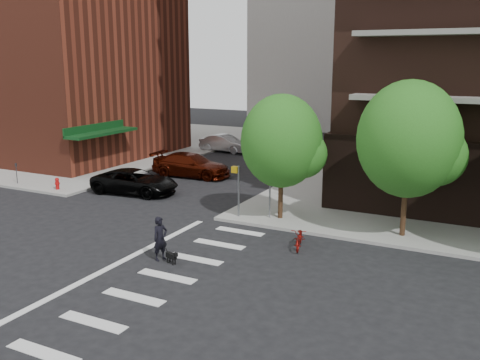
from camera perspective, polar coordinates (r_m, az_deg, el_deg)
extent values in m
plane|color=black|center=(22.29, -14.19, -8.57)|extent=(120.00, 120.00, 0.00)
cube|color=gray|center=(55.29, -17.42, 4.02)|extent=(31.00, 33.00, 0.15)
cube|color=silver|center=(16.51, -20.24, -16.92)|extent=(2.40, 0.50, 0.01)
cube|color=silver|center=(17.73, -15.38, -14.40)|extent=(2.40, 0.50, 0.01)
cube|color=silver|center=(19.08, -11.26, -12.15)|extent=(2.40, 0.50, 0.01)
cube|color=silver|center=(20.54, -7.77, -10.15)|extent=(2.40, 0.50, 0.01)
cube|color=silver|center=(22.08, -4.78, -8.40)|extent=(2.40, 0.50, 0.01)
cube|color=silver|center=(23.69, -2.22, -6.86)|extent=(2.40, 0.50, 0.01)
cube|color=silver|center=(25.36, 0.00, -5.51)|extent=(2.40, 0.50, 0.01)
cube|color=silver|center=(21.97, -13.20, -8.81)|extent=(0.30, 13.00, 0.01)
cube|color=maroon|center=(49.15, -20.67, 14.57)|extent=(20.00, 15.00, 20.00)
cube|color=#0C3814|center=(38.36, -14.46, 4.89)|extent=(1.40, 6.00, 0.20)
cylinder|color=#301E11|center=(26.77, 4.35, -1.66)|extent=(0.24, 0.24, 2.30)
sphere|color=#235B19|center=(26.21, 4.45, 4.17)|extent=(4.00, 4.00, 4.00)
cylinder|color=#301E11|center=(25.12, 17.09, -2.82)|extent=(0.24, 0.24, 2.60)
sphere|color=#235B19|center=(24.49, 17.56, 4.18)|extent=(4.50, 4.50, 4.50)
cylinder|color=slate|center=(26.93, -0.15, -1.21)|extent=(0.10, 0.10, 2.60)
cube|color=gold|center=(26.78, -0.53, 1.13)|extent=(0.32, 0.25, 0.32)
cylinder|color=slate|center=(26.79, 3.20, -1.74)|extent=(0.08, 0.08, 2.20)
cube|color=gold|center=(26.45, 3.09, 0.07)|extent=(0.64, 0.02, 0.64)
cylinder|color=#A50C0C|center=(34.56, -18.91, -0.46)|extent=(0.22, 0.22, 0.60)
sphere|color=#A50C0C|center=(34.50, -18.94, 0.04)|extent=(0.24, 0.24, 0.24)
cylinder|color=black|center=(37.07, -22.71, 0.50)|extent=(0.05, 0.05, 1.10)
cube|color=black|center=(36.95, -22.80, 1.50)|extent=(0.10, 0.08, 0.22)
imported|color=black|center=(32.84, -11.14, -0.16)|extent=(2.93, 5.49, 1.47)
imported|color=#3A0D04|center=(37.00, -5.23, 1.60)|extent=(2.60, 5.71, 1.62)
imported|color=#9FA2A6|center=(46.72, -1.59, 3.92)|extent=(1.83, 4.63, 1.50)
imported|color=maroon|center=(23.21, 6.38, -6.12)|extent=(1.08, 1.90, 0.95)
imported|color=black|center=(21.88, -8.51, -6.19)|extent=(0.76, 0.62, 1.81)
cube|color=black|center=(21.61, -7.34, -8.02)|extent=(0.54, 0.32, 0.21)
cube|color=black|center=(21.35, -6.88, -7.91)|extent=(0.18, 0.16, 0.15)
cylinder|color=black|center=(21.64, -6.91, -8.59)|extent=(0.05, 0.05, 0.23)
cylinder|color=black|center=(21.73, -7.74, -8.52)|extent=(0.05, 0.05, 0.23)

